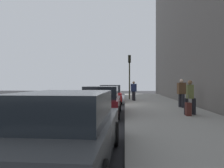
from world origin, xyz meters
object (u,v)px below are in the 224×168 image
Objects in this scene: parked_car_maroon at (102,101)px; traffic_light_pole at (129,69)px; pedestrian_brown_coat at (181,92)px; parked_car_charcoal at (68,129)px; pedestrian_navy_coat at (134,90)px; parked_car_red at (111,94)px; rolling_suitcase at (188,109)px; pedestrian_olive_coat at (190,96)px.

parked_car_maroon is 1.06× the size of traffic_light_pole.
traffic_light_pole is (6.17, 3.12, 1.86)m from pedestrian_brown_coat.
parked_car_maroon is at bearing 0.18° from parked_car_charcoal.
pedestrian_navy_coat reaches higher than parked_car_maroon.
parked_car_red is 2.78× the size of pedestrian_navy_coat.
parked_car_red reaches higher than rolling_suitcase.
pedestrian_olive_coat is 1.71× the size of rolling_suitcase.
pedestrian_olive_coat is (6.09, -4.32, 0.28)m from parked_car_charcoal.
pedestrian_olive_coat is 9.74m from traffic_light_pole.
parked_car_charcoal is 10.23m from pedestrian_brown_coat.
parked_car_maroon is at bearing 83.60° from pedestrian_olive_coat.
pedestrian_navy_coat is (7.31, -1.96, 0.28)m from parked_car_maroon.
parked_car_charcoal is 6.57m from parked_car_maroon.
pedestrian_brown_coat is 0.43× the size of traffic_light_pole.
pedestrian_brown_coat is at bearing -62.27° from parked_car_maroon.
parked_car_red is at bearing 31.50° from pedestrian_olive_coat.
parked_car_maroon is 6.62m from parked_car_red.
pedestrian_brown_coat reaches higher than rolling_suitcase.
traffic_light_pole is at bearing 13.89° from pedestrian_navy_coat.
pedestrian_olive_coat reaches higher than parked_car_charcoal.
pedestrian_navy_coat is 1.00× the size of pedestrian_olive_coat.
traffic_light_pole is at bearing -5.99° from parked_car_charcoal.
traffic_light_pole is at bearing 26.84° from pedestrian_brown_coat.
parked_car_charcoal and parked_car_maroon have the same top height.
rolling_suitcase is at bearing -150.87° from parked_car_red.
pedestrian_brown_coat is at bearing -153.16° from traffic_light_pole.
pedestrian_olive_coat is (-7.11, -4.36, 0.28)m from parked_car_red.
pedestrian_navy_coat is 0.94× the size of pedestrian_brown_coat.
parked_car_red is 8.56m from rolling_suitcase.
parked_car_maroon is at bearing -179.85° from parked_car_red.
pedestrian_brown_coat reaches higher than parked_car_charcoal.
pedestrian_navy_coat is at bearing 30.08° from pedestrian_brown_coat.
parked_car_red is (13.19, 0.04, 0.00)m from parked_car_charcoal.
pedestrian_olive_coat is (-7.79, -2.38, 0.00)m from pedestrian_navy_coat.
parked_car_maroon is 4.37m from pedestrian_olive_coat.
pedestrian_navy_coat is (0.69, -1.97, 0.28)m from parked_car_red.
pedestrian_navy_coat is 5.56m from pedestrian_brown_coat.
pedestrian_navy_coat is at bearing -7.94° from parked_car_charcoal.
rolling_suitcase is at bearing 169.91° from pedestrian_brown_coat.
parked_car_red is at bearing 0.17° from parked_car_charcoal.
parked_car_charcoal is 7.47m from pedestrian_olive_coat.
parked_car_charcoal is at bearing 174.01° from traffic_light_pole.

